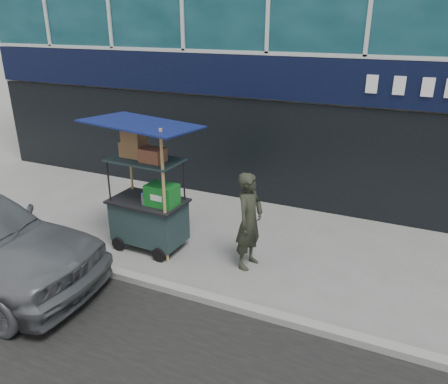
% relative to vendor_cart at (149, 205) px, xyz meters
% --- Properties ---
extents(ground, '(80.00, 80.00, 0.00)m').
position_rel_vendor_cart_xyz_m(ground, '(1.18, -0.93, -0.88)').
color(ground, slate).
rests_on(ground, ground).
extents(curb, '(80.00, 0.18, 0.12)m').
position_rel_vendor_cart_xyz_m(curb, '(1.18, -1.13, -0.82)').
color(curb, gray).
rests_on(curb, ground).
extents(vendor_cart, '(1.90, 1.38, 2.50)m').
position_rel_vendor_cart_xyz_m(vendor_cart, '(0.00, 0.00, 0.00)').
color(vendor_cart, black).
rests_on(vendor_cart, ground).
extents(vendor_man, '(0.51, 0.69, 1.73)m').
position_rel_vendor_cart_xyz_m(vendor_man, '(1.94, 0.14, -0.01)').
color(vendor_man, '#25281D').
rests_on(vendor_man, ground).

